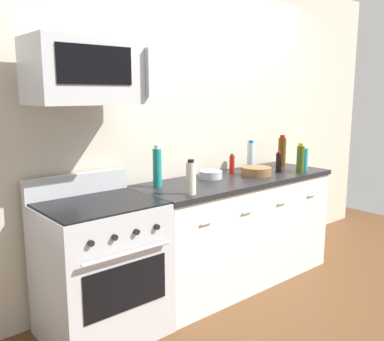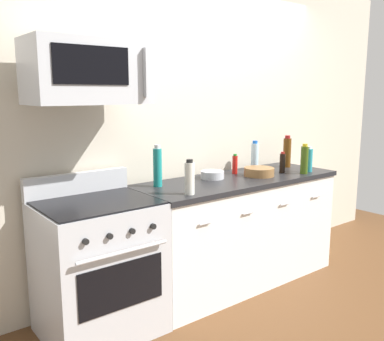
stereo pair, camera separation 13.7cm
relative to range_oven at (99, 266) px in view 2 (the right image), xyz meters
name	(u,v)px [view 2 (the right image)]	position (x,y,z in m)	size (l,w,h in m)	color
ground_plane	(237,280)	(1.30, 0.00, -0.47)	(5.93, 5.93, 0.00)	brown
back_wall	(208,124)	(1.30, 0.41, 0.88)	(4.94, 0.10, 2.70)	beige
counter_unit	(238,230)	(1.30, 0.00, -0.01)	(1.85, 0.66, 0.92)	silver
range_oven	(99,266)	(0.00, 0.00, 0.00)	(0.76, 0.69, 1.07)	#B7BABF
microwave	(87,72)	(0.00, 0.04, 1.28)	(0.74, 0.44, 0.40)	#B7BABF
bottle_dish_soap	(309,160)	(1.99, -0.19, 0.56)	(0.07, 0.07, 0.23)	teal
bottle_water_clear	(255,156)	(1.68, 0.18, 0.58)	(0.07, 0.07, 0.27)	silver
bottle_olive_oil	(304,160)	(1.88, -0.23, 0.58)	(0.07, 0.07, 0.27)	#385114
bottle_wine_amber	(287,152)	(2.03, 0.09, 0.60)	(0.08, 0.08, 0.30)	#59330F
bottle_soy_sauce_dark	(282,163)	(1.76, -0.08, 0.54)	(0.05, 0.05, 0.19)	black
bottle_sparkling_teal	(158,167)	(0.57, 0.13, 0.60)	(0.07, 0.07, 0.32)	#197F7A
bottle_vinegar_white	(190,178)	(0.61, -0.22, 0.57)	(0.07, 0.07, 0.25)	silver
bottle_hot_sauce_red	(235,165)	(1.39, 0.14, 0.53)	(0.05, 0.05, 0.18)	#B21914
bowl_steel_prep	(212,174)	(1.10, 0.11, 0.49)	(0.19, 0.19, 0.06)	#B2B5BA
bowl_wooden_salad	(259,171)	(1.49, -0.05, 0.49)	(0.26, 0.26, 0.07)	brown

